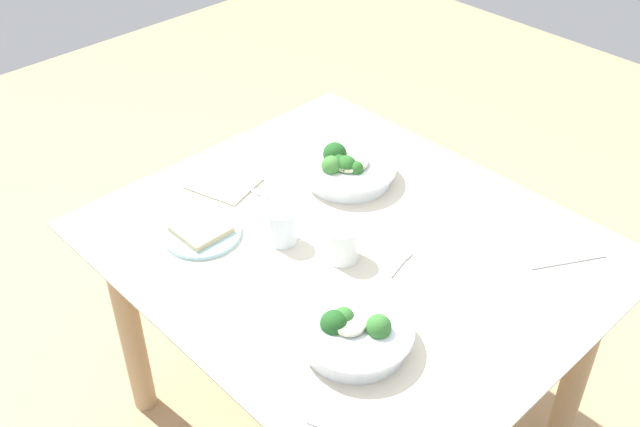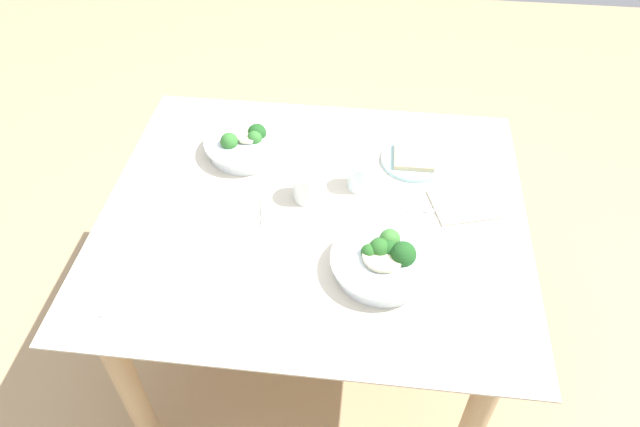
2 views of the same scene
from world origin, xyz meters
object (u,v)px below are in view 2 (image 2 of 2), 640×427
(broccoli_bowl_near, at_px, (384,261))
(fork_by_far_bowl, at_px, (263,215))
(water_glass_side, at_px, (307,186))
(napkin_folded_upper, at_px, (463,204))
(broccoli_bowl_far, at_px, (245,144))
(water_glass_center, at_px, (360,175))
(table_knife_left, at_px, (133,290))
(bread_side_plate, at_px, (414,159))
(table_knife_right, at_px, (205,118))
(fork_by_near_bowl, at_px, (419,211))

(broccoli_bowl_near, relative_size, fork_by_far_bowl, 2.55)
(fork_by_far_bowl, bearing_deg, water_glass_side, 112.24)
(water_glass_side, bearing_deg, napkin_folded_upper, 2.40)
(fork_by_far_bowl, bearing_deg, broccoli_bowl_far, -173.75)
(water_glass_center, height_order, table_knife_left, water_glass_center)
(table_knife_left, bearing_deg, bread_side_plate, 159.50)
(water_glass_side, relative_size, napkin_folded_upper, 0.52)
(table_knife_right, bearing_deg, fork_by_near_bowl, -52.93)
(napkin_folded_upper, bearing_deg, water_glass_side, -177.60)
(broccoli_bowl_near, relative_size, water_glass_side, 2.93)
(broccoli_bowl_near, distance_m, bread_side_plate, 0.45)
(broccoli_bowl_near, height_order, fork_by_near_bowl, broccoli_bowl_near)
(water_glass_center, relative_size, water_glass_side, 1.02)
(broccoli_bowl_near, distance_m, water_glass_center, 0.32)
(broccoli_bowl_far, height_order, napkin_folded_upper, broccoli_bowl_far)
(fork_by_far_bowl, height_order, fork_by_near_bowl, same)
(fork_by_near_bowl, relative_size, table_knife_left, 0.50)
(table_knife_left, relative_size, napkin_folded_upper, 1.15)
(fork_by_far_bowl, relative_size, table_knife_left, 0.52)
(fork_by_far_bowl, bearing_deg, table_knife_left, -57.30)
(table_knife_left, height_order, table_knife_right, same)
(broccoli_bowl_far, height_order, bread_side_plate, broccoli_bowl_far)
(fork_by_far_bowl, distance_m, napkin_folded_upper, 0.58)
(broccoli_bowl_far, bearing_deg, water_glass_side, -39.87)
(fork_by_near_bowl, bearing_deg, table_knife_left, -161.17)
(fork_by_far_bowl, xyz_separation_m, napkin_folded_upper, (0.57, 0.11, 0.00))
(broccoli_bowl_far, relative_size, water_glass_center, 2.71)
(fork_by_far_bowl, height_order, table_knife_left, same)
(bread_side_plate, xyz_separation_m, fork_by_near_bowl, (0.02, -0.22, -0.01))
(bread_side_plate, relative_size, table_knife_left, 1.01)
(table_knife_left, distance_m, napkin_folded_upper, 0.94)
(table_knife_left, bearing_deg, water_glass_center, 159.40)
(broccoli_bowl_far, height_order, broccoli_bowl_near, broccoli_bowl_near)
(fork_by_far_bowl, bearing_deg, fork_by_near_bowl, 83.61)
(table_knife_left, xyz_separation_m, napkin_folded_upper, (0.85, 0.41, 0.00))
(water_glass_side, bearing_deg, fork_by_near_bowl, -4.28)
(broccoli_bowl_far, height_order, fork_by_far_bowl, broccoli_bowl_far)
(bread_side_plate, relative_size, napkin_folded_upper, 1.16)
(bread_side_plate, xyz_separation_m, water_glass_center, (-0.16, -0.13, 0.04))
(broccoli_bowl_near, relative_size, table_knife_right, 1.23)
(broccoli_bowl_near, xyz_separation_m, table_knife_left, (-0.63, -0.14, -0.03))
(water_glass_center, relative_size, table_knife_left, 0.47)
(napkin_folded_upper, bearing_deg, broccoli_bowl_far, 166.21)
(fork_by_near_bowl, bearing_deg, napkin_folded_upper, 10.88)
(table_knife_right, bearing_deg, broccoli_bowl_near, -69.12)
(broccoli_bowl_far, xyz_separation_m, water_glass_side, (0.22, -0.18, 0.01))
(table_knife_right, height_order, napkin_folded_upper, napkin_folded_upper)
(bread_side_plate, bearing_deg, fork_by_far_bowl, -146.17)
(broccoli_bowl_far, height_order, water_glass_side, same)
(fork_by_far_bowl, height_order, table_knife_right, same)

